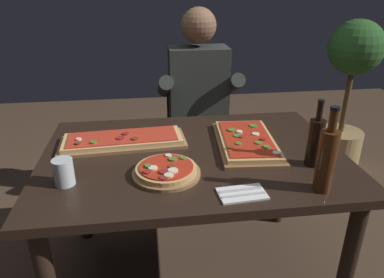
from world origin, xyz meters
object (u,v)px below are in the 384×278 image
Objects in this scene: pizza_rectangular_front at (123,140)px; seated_diner at (199,102)px; pizza_rectangular_left at (247,141)px; dining_table at (193,171)px; potted_plant_corner at (349,88)px; pizza_round_far at (166,171)px; diner_chair at (196,131)px; wine_bottle_dark at (327,159)px; oil_bottle_amber at (315,141)px; tumbler_near_camera at (64,174)px.

pizza_rectangular_front is 0.47× the size of seated_diner.
pizza_rectangular_front is 1.19× the size of pizza_rectangular_left.
potted_plant_corner is at bearing 37.99° from dining_table.
potted_plant_corner reaches higher than pizza_rectangular_front.
pizza_round_far is at bearing -149.46° from pizza_rectangular_left.
potted_plant_corner is (1.26, 0.23, 0.20)m from diner_chair.
pizza_rectangular_front is 0.95m from wine_bottle_dark.
potted_plant_corner reaches higher than oil_bottle_amber.
pizza_rectangular_left is 1.84× the size of pizza_round_far.
dining_table is at bearing -100.63° from seated_diner.
pizza_rectangular_front is 2.19× the size of pizza_round_far.
pizza_round_far is 0.33× the size of diner_chair.
seated_diner reaches higher than pizza_rectangular_front.
wine_bottle_dark is at bearing -17.88° from pizza_round_far.
seated_diner is (0.68, 0.94, -0.05)m from tumbler_near_camera.
tumbler_near_camera is (-0.99, 0.17, -0.09)m from wine_bottle_dark.
pizza_rectangular_left is 1.75× the size of oil_bottle_amber.
tumbler_near_camera is at bearing -121.08° from pizza_rectangular_front.
pizza_rectangular_left is at bearing -79.04° from seated_diner.
pizza_rectangular_front is at bearing -123.41° from diner_chair.
pizza_rectangular_left is 0.39× the size of seated_diner.
dining_table is at bearing -168.76° from pizza_rectangular_left.
pizza_round_far is at bearing -104.87° from diner_chair.
pizza_rectangular_front is at bearing 146.13° from wine_bottle_dark.
dining_table is at bearing 20.81° from tumbler_near_camera.
oil_bottle_amber is 0.25× the size of potted_plant_corner.
pizza_rectangular_left is at bearing 30.54° from pizza_round_far.
dining_table is at bearing -142.01° from potted_plant_corner.
wine_bottle_dark is at bearing -67.37° from pizza_rectangular_left.
seated_diner is 1.31m from potted_plant_corner.
wine_bottle_dark is at bearing -33.87° from pizza_rectangular_front.
pizza_round_far is 0.40m from tumbler_near_camera.
diner_chair is 0.28m from seated_diner.
seated_diner is 1.10× the size of potted_plant_corner.
oil_bottle_amber is (0.64, 0.01, 0.09)m from pizza_round_far.
pizza_round_far is (-0.14, -0.19, 0.12)m from dining_table.
seated_diner is at bearing 79.37° from dining_table.
dining_table is 0.63m from wine_bottle_dark.
pizza_round_far is 0.96m from seated_diner.
diner_chair is (0.28, 1.04, -0.27)m from pizza_round_far.
tumbler_near_camera reaches higher than pizza_rectangular_left.
potted_plant_corner is (1.53, 1.28, -0.07)m from pizza_round_far.
diner_chair reaches higher than pizza_rectangular_front.
wine_bottle_dark reaches higher than diner_chair.
oil_bottle_amber reaches higher than diner_chair.
wine_bottle_dark is (0.78, -0.52, 0.11)m from pizza_rectangular_front.
oil_bottle_amber is 0.22× the size of seated_diner.
pizza_rectangular_front is 0.41m from tumbler_near_camera.
wine_bottle_dark is 3.11× the size of tumbler_near_camera.
potted_plant_corner is at bearing 54.80° from oil_bottle_amber.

